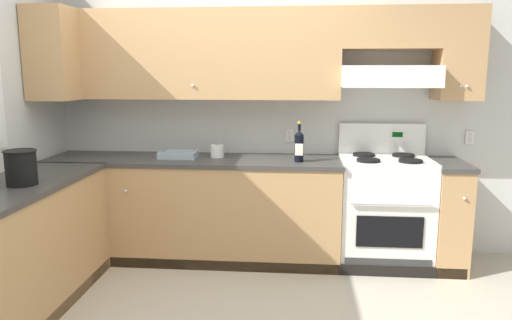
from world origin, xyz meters
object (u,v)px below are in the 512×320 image
(paper_towel_roll, at_px, (217,151))
(stove, at_px, (384,210))
(bowl, at_px, (178,156))
(bucket, at_px, (21,167))
(wine_bottle, at_px, (299,145))

(paper_towel_roll, bearing_deg, stove, -1.99)
(bowl, height_order, bucket, bucket)
(wine_bottle, xyz_separation_m, bucket, (-1.83, -1.02, -0.02))
(paper_towel_roll, bearing_deg, wine_bottle, -12.18)
(bowl, xyz_separation_m, bucket, (-0.78, -1.12, 0.10))
(bowl, relative_size, bucket, 1.37)
(wine_bottle, xyz_separation_m, bowl, (-1.05, 0.09, -0.12))
(stove, distance_m, bucket, 2.86)
(stove, bearing_deg, bowl, -179.64)
(bowl, distance_m, paper_towel_roll, 0.34)
(wine_bottle, distance_m, bucket, 2.10)
(stove, relative_size, wine_bottle, 3.51)
(wine_bottle, bearing_deg, stove, 8.06)
(stove, xyz_separation_m, bucket, (-2.57, -1.13, 0.56))
(bowl, bearing_deg, wine_bottle, -5.07)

